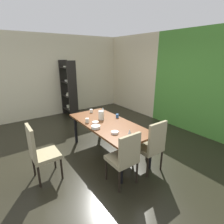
% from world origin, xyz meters
% --- Properties ---
extents(ground_plane, '(5.98, 5.36, 0.02)m').
position_xyz_m(ground_plane, '(0.00, 0.00, -0.01)').
color(ground_plane, black).
extents(back_panel_interior, '(2.45, 0.10, 2.79)m').
position_xyz_m(back_panel_interior, '(-1.77, 2.63, 1.39)').
color(back_panel_interior, beige).
rests_on(back_panel_interior, ground_plane).
extents(garden_window_panel, '(3.53, 0.10, 2.79)m').
position_xyz_m(garden_window_panel, '(1.23, 2.63, 1.39)').
color(garden_window_panel, '#468631').
rests_on(garden_window_panel, ground_plane).
extents(left_interior_panel, '(0.10, 5.36, 2.79)m').
position_xyz_m(left_interior_panel, '(-2.94, 0.00, 1.39)').
color(left_interior_panel, beige).
rests_on(left_interior_panel, ground_plane).
extents(dining_table, '(2.02, 0.90, 0.74)m').
position_xyz_m(dining_table, '(0.48, -0.02, 0.66)').
color(dining_table, brown).
rests_on(dining_table, ground_plane).
extents(chair_right_near, '(0.44, 0.44, 0.97)m').
position_xyz_m(chair_right_near, '(1.43, -0.33, 0.54)').
color(chair_right_near, gray).
rests_on(chair_right_near, ground_plane).
extents(chair_head_near, '(0.44, 0.44, 1.04)m').
position_xyz_m(chair_head_near, '(0.49, -1.43, 0.56)').
color(chair_head_near, gray).
rests_on(chair_head_near, ground_plane).
extents(chair_right_far, '(0.44, 0.44, 1.02)m').
position_xyz_m(chair_right_far, '(1.43, 0.30, 0.55)').
color(chair_right_far, gray).
rests_on(chair_right_far, ground_plane).
extents(display_shelf, '(0.75, 0.31, 1.94)m').
position_xyz_m(display_shelf, '(-2.47, 0.33, 0.96)').
color(display_shelf, black).
rests_on(display_shelf, ground_plane).
extents(wine_glass_south, '(0.06, 0.06, 0.17)m').
position_xyz_m(wine_glass_south, '(-0.09, 0.22, 0.86)').
color(wine_glass_south, silver).
rests_on(wine_glass_south, dining_table).
extents(wine_glass_east, '(0.06, 0.06, 0.15)m').
position_xyz_m(wine_glass_east, '(1.25, -0.09, 0.84)').
color(wine_glass_east, silver).
rests_on(wine_glass_east, dining_table).
extents(serving_bowl_rear, '(0.14, 0.14, 0.04)m').
position_xyz_m(serving_bowl_rear, '(0.98, -0.21, 0.76)').
color(serving_bowl_rear, silver).
rests_on(serving_bowl_rear, dining_table).
extents(serving_bowl_front, '(0.18, 0.18, 0.05)m').
position_xyz_m(serving_bowl_front, '(0.56, -0.37, 0.77)').
color(serving_bowl_front, white).
rests_on(serving_bowl_front, dining_table).
extents(serving_bowl_north, '(0.14, 0.14, 0.05)m').
position_xyz_m(serving_bowl_north, '(0.37, -0.26, 0.77)').
color(serving_bowl_north, beige).
rests_on(serving_bowl_north, dining_table).
extents(cup_left, '(0.08, 0.08, 0.09)m').
position_xyz_m(cup_left, '(0.19, -0.36, 0.79)').
color(cup_left, silver).
rests_on(cup_left, dining_table).
extents(cup_right, '(0.07, 0.07, 0.08)m').
position_xyz_m(cup_right, '(0.32, 0.35, 0.78)').
color(cup_right, '#29558E').
rests_on(cup_right, dining_table).
extents(cup_west, '(0.07, 0.07, 0.08)m').
position_xyz_m(cup_west, '(-0.35, 0.04, 0.78)').
color(cup_west, white).
rests_on(cup_west, dining_table).
extents(pitcher_near_window, '(0.14, 0.12, 0.20)m').
position_xyz_m(pitcher_near_window, '(0.21, -0.02, 0.84)').
color(pitcher_near_window, silver).
rests_on(pitcher_near_window, dining_table).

